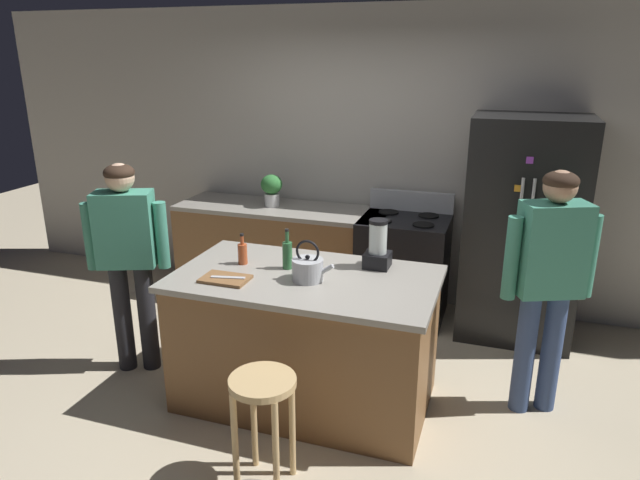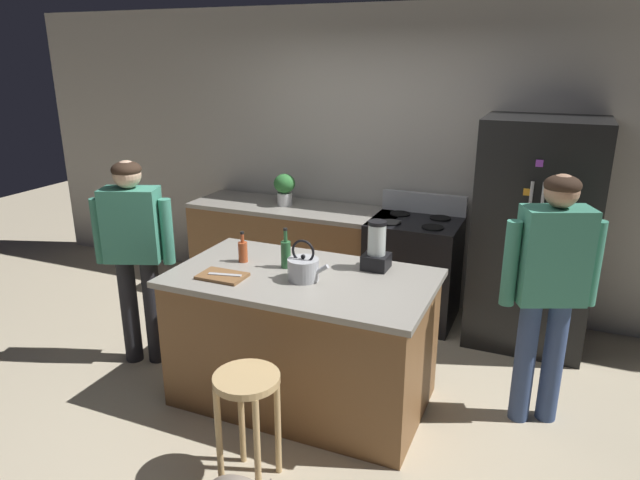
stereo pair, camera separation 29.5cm
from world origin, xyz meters
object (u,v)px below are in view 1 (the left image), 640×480
(person_by_island_left, at_px, (128,249))
(bottle_olive_oil, at_px, (287,254))
(kitchen_island, at_px, (306,339))
(blender_appliance, at_px, (378,247))
(stove_range, at_px, (403,267))
(tea_kettle, at_px, (308,269))
(refrigerator, at_px, (522,230))
(person_by_sink_right, at_px, (549,272))
(cutting_board, at_px, (225,279))
(bottle_cooking_sauce, at_px, (243,253))
(chef_knife, at_px, (228,277))
(potted_plant, at_px, (272,188))
(bar_stool, at_px, (263,403))

(person_by_island_left, xyz_separation_m, bottle_olive_oil, (1.19, 0.10, 0.06))
(kitchen_island, height_order, blender_appliance, blender_appliance)
(stove_range, distance_m, person_by_island_left, 2.36)
(tea_kettle, bearing_deg, refrigerator, 50.51)
(person_by_sink_right, bearing_deg, cutting_board, -162.39)
(bottle_cooking_sauce, xyz_separation_m, tea_kettle, (0.52, -0.14, 0.00))
(cutting_board, height_order, chef_knife, chef_knife)
(person_by_sink_right, bearing_deg, blender_appliance, -176.13)
(potted_plant, relative_size, chef_knife, 1.36)
(refrigerator, distance_m, tea_kettle, 2.03)
(cutting_board, bearing_deg, person_by_sink_right, 17.61)
(bottle_olive_oil, bearing_deg, tea_kettle, -37.14)
(potted_plant, distance_m, cutting_board, 1.85)
(tea_kettle, bearing_deg, person_by_sink_right, 17.07)
(bottle_olive_oil, relative_size, chef_knife, 1.25)
(kitchen_island, distance_m, person_by_island_left, 1.43)
(bar_stool, bearing_deg, potted_plant, 111.88)
(stove_range, height_order, bottle_cooking_sauce, bottle_cooking_sauce)
(bar_stool, distance_m, bottle_cooking_sauce, 1.17)
(bar_stool, bearing_deg, kitchen_island, 94.54)
(kitchen_island, xyz_separation_m, potted_plant, (-0.90, 1.55, 0.63))
(stove_range, height_order, chef_knife, stove_range)
(potted_plant, distance_m, tea_kettle, 1.87)
(bottle_cooking_sauce, bearing_deg, kitchen_island, -8.58)
(bottle_olive_oil, bearing_deg, stove_range, 69.80)
(person_by_island_left, height_order, person_by_sink_right, person_by_sink_right)
(tea_kettle, distance_m, cutting_board, 0.53)
(bottle_olive_oil, xyz_separation_m, tea_kettle, (0.20, -0.15, -0.02))
(potted_plant, height_order, chef_knife, potted_plant)
(stove_range, height_order, person_by_island_left, person_by_island_left)
(person_by_island_left, bearing_deg, kitchen_island, 0.67)
(kitchen_island, relative_size, bottle_cooking_sauce, 7.89)
(person_by_sink_right, relative_size, chef_knife, 7.41)
(person_by_sink_right, xyz_separation_m, bottle_cooking_sauce, (-1.96, -0.31, 0.01))
(stove_range, xyz_separation_m, person_by_sink_right, (1.11, -1.15, 0.52))
(refrigerator, height_order, tea_kettle, refrigerator)
(person_by_island_left, distance_m, cutting_board, 0.92)
(stove_range, bearing_deg, bar_stool, -97.29)
(person_by_sink_right, height_order, blender_appliance, person_by_sink_right)
(kitchen_island, distance_m, refrigerator, 2.06)
(potted_plant, xyz_separation_m, chef_knife, (0.46, -1.79, -0.15))
(bar_stool, height_order, bottle_cooking_sauce, bottle_cooking_sauce)
(tea_kettle, bearing_deg, bar_stool, -88.11)
(stove_range, bearing_deg, bottle_olive_oil, -110.20)
(bar_stool, xyz_separation_m, bottle_cooking_sauce, (-0.55, 0.92, 0.47))
(stove_range, relative_size, tea_kettle, 3.97)
(cutting_board, bearing_deg, tea_kettle, 19.16)
(kitchen_island, xyz_separation_m, refrigerator, (1.33, 1.50, 0.46))
(refrigerator, height_order, chef_knife, refrigerator)
(stove_range, bearing_deg, blender_appliance, -88.45)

